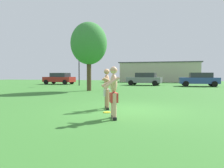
{
  "coord_description": "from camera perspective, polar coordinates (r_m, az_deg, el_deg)",
  "views": [
    {
      "loc": [
        1.54,
        -8.42,
        1.4
      ],
      "look_at": [
        -0.58,
        -0.62,
        1.04
      ],
      "focal_mm": 35.07,
      "sensor_mm": 36.0,
      "label": 1
    }
  ],
  "objects": [
    {
      "name": "tree_left_field",
      "position": [
        18.83,
        -6.05,
        10.4
      ],
      "size": [
        3.07,
        3.07,
        5.78
      ],
      "color": "#4C3823",
      "rests_on": "ground_plane"
    },
    {
      "name": "player_with_cap",
      "position": [
        6.83,
        0.39,
        -1.62
      ],
      "size": [
        0.69,
        0.81,
        1.65
      ],
      "color": "black",
      "rests_on": "ground_plane"
    },
    {
      "name": "car_red_near_post",
      "position": [
        31.42,
        -13.56,
        1.45
      ],
      "size": [
        4.43,
        2.3,
        1.58
      ],
      "color": "maroon",
      "rests_on": "ground_plane"
    },
    {
      "name": "car_blue_far_end",
      "position": [
        27.1,
        21.8,
        1.17
      ],
      "size": [
        4.38,
        2.18,
        1.58
      ],
      "color": "#2D478C",
      "rests_on": "ground_plane"
    },
    {
      "name": "outbuilding_behind_lot",
      "position": [
        40.43,
        12.21,
        3.06
      ],
      "size": [
        14.19,
        4.64,
        3.55
      ],
      "color": "#B2A893",
      "rests_on": "ground_plane"
    },
    {
      "name": "car_gray_mid_lot",
      "position": [
        28.06,
        8.5,
        1.37
      ],
      "size": [
        4.46,
        2.37,
        1.58
      ],
      "color": "slate",
      "rests_on": "ground_plane"
    },
    {
      "name": "frisbee",
      "position": [
        8.04,
        -1.33,
        -7.38
      ],
      "size": [
        0.28,
        0.28,
        0.03
      ],
      "primitive_type": "cylinder",
      "color": "yellow",
      "rests_on": "ground_plane"
    },
    {
      "name": "player_in_gray",
      "position": [
        8.79,
        -1.32,
        -1.05
      ],
      "size": [
        0.71,
        0.72,
        1.62
      ],
      "color": "black",
      "rests_on": "ground_plane"
    },
    {
      "name": "lamp_post",
      "position": [
        27.29,
        -8.6,
        6.28
      ],
      "size": [
        0.6,
        0.24,
        5.1
      ],
      "color": "black",
      "rests_on": "ground_plane"
    },
    {
      "name": "ground_plane",
      "position": [
        8.67,
        4.78,
        -6.74
      ],
      "size": [
        80.0,
        80.0,
        0.0
      ],
      "primitive_type": "plane",
      "color": "#38752D"
    }
  ]
}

